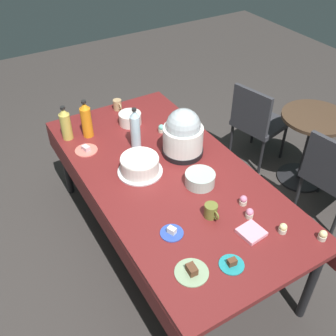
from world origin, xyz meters
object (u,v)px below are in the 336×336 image
object	(u,v)px
cupcake_vanilla	(250,213)
coffee_mug_tan	(118,105)
frosted_layer_cake	(140,165)
soda_bottle_orange_juice	(86,120)
slow_cooker	(183,134)
ceramic_snack_bowl	(130,119)
round_cafe_table	(311,137)
cupcake_rose	(323,235)
maroon_chair_right	(333,173)
dessert_plate_teal	(232,264)
dessert_plate_coral	(86,150)
maroon_chair_left	(257,120)
coffee_mug_olive	(211,211)
dessert_plate_cobalt	(172,232)
soda_bottle_water	(135,129)
dessert_plate_sage	(192,271)
glass_salad_bowl	(200,179)
cupcake_berry	(243,200)
cupcake_mint	(161,129)
cupcake_cocoa	(283,228)
coffee_mug_navy	(87,116)
soda_bottle_ginger_ale	(66,124)
potluck_table	(168,180)

from	to	relation	value
cupcake_vanilla	coffee_mug_tan	world-z (taller)	coffee_mug_tan
frosted_layer_cake	soda_bottle_orange_juice	bearing A→B (deg)	-167.04
frosted_layer_cake	slow_cooker	size ratio (longest dim) A/B	0.87
ceramic_snack_bowl	round_cafe_table	world-z (taller)	ceramic_snack_bowl
cupcake_rose	cupcake_vanilla	distance (m)	0.44
maroon_chair_right	dessert_plate_teal	bearing A→B (deg)	-72.54
dessert_plate_coral	maroon_chair_left	bearing A→B (deg)	89.38
soda_bottle_orange_juice	round_cafe_table	world-z (taller)	soda_bottle_orange_juice
coffee_mug_olive	dessert_plate_cobalt	bearing A→B (deg)	-90.36
slow_cooker	frosted_layer_cake	bearing A→B (deg)	-84.20
soda_bottle_orange_juice	maroon_chair_right	xyz separation A→B (m)	(1.15, 1.63, -0.41)
soda_bottle_water	coffee_mug_olive	distance (m)	0.91
frosted_layer_cake	dessert_plate_sage	size ratio (longest dim) A/B	1.71
glass_salad_bowl	cupcake_berry	xyz separation A→B (m)	(0.31, 0.13, -0.01)
frosted_layer_cake	cupcake_mint	bearing A→B (deg)	133.76
dessert_plate_sage	round_cafe_table	world-z (taller)	dessert_plate_sage
dessert_plate_teal	coffee_mug_olive	bearing A→B (deg)	162.05
cupcake_cocoa	dessert_plate_sage	bearing A→B (deg)	-92.79
cupcake_rose	soda_bottle_water	size ratio (longest dim) A/B	0.20
maroon_chair_left	round_cafe_table	bearing A→B (deg)	24.78
dessert_plate_teal	maroon_chair_right	xyz separation A→B (m)	(-0.45, 1.43, -0.27)
glass_salad_bowl	cupcake_cocoa	bearing A→B (deg)	16.15
dessert_plate_teal	soda_bottle_water	xyz separation A→B (m)	(-1.27, 0.06, 0.15)
ceramic_snack_bowl	round_cafe_table	size ratio (longest dim) A/B	0.26
coffee_mug_olive	round_cafe_table	bearing A→B (deg)	109.65
cupcake_rose	coffee_mug_navy	xyz separation A→B (m)	(-1.95, -0.70, 0.01)
dessert_plate_coral	cupcake_cocoa	distance (m)	1.55
dessert_plate_coral	coffee_mug_navy	bearing A→B (deg)	157.76
cupcake_berry	coffee_mug_tan	bearing A→B (deg)	-172.87
glass_salad_bowl	soda_bottle_ginger_ale	world-z (taller)	soda_bottle_ginger_ale
glass_salad_bowl	soda_bottle_ginger_ale	distance (m)	1.16
slow_cooker	round_cafe_table	xyz separation A→B (m)	(0.10, 1.33, -0.42)
cupcake_vanilla	soda_bottle_water	world-z (taller)	soda_bottle_water
dessert_plate_cobalt	cupcake_berry	size ratio (longest dim) A/B	2.11
glass_salad_bowl	dessert_plate_teal	distance (m)	0.69
soda_bottle_water	maroon_chair_left	bearing A→B (deg)	95.33
slow_cooker	cupcake_vanilla	distance (m)	0.79
slow_cooker	cupcake_berry	distance (m)	0.68
dessert_plate_sage	coffee_mug_olive	size ratio (longest dim) A/B	1.51
potluck_table	dessert_plate_teal	xyz separation A→B (m)	(0.86, -0.10, 0.07)
slow_cooker	dessert_plate_coral	bearing A→B (deg)	-122.75
dessert_plate_cobalt	glass_salad_bowl	bearing A→B (deg)	125.98
dessert_plate_sage	cupcake_berry	size ratio (longest dim) A/B	2.80
cupcake_rose	coffee_mug_olive	world-z (taller)	coffee_mug_olive
dessert_plate_cobalt	cupcake_mint	bearing A→B (deg)	153.39
dessert_plate_sage	coffee_mug_olive	bearing A→B (deg)	131.24
ceramic_snack_bowl	round_cafe_table	bearing A→B (deg)	65.56
soda_bottle_water	coffee_mug_navy	xyz separation A→B (m)	(-0.56, -0.18, -0.12)
frosted_layer_cake	dessert_plate_cobalt	distance (m)	0.62
ceramic_snack_bowl	coffee_mug_tan	bearing A→B (deg)	178.04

